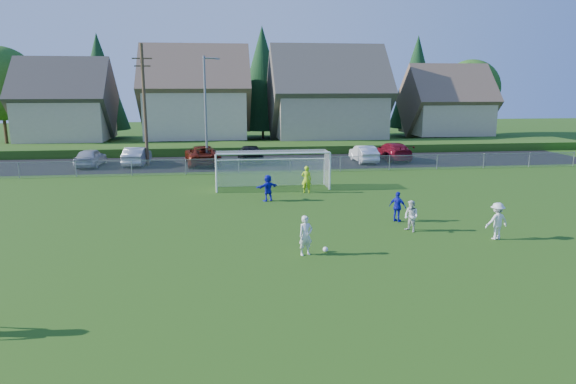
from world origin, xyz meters
The scene contains 22 objects.
ground centered at (0.00, 0.00, 0.00)m, with size 160.00×160.00×0.00m, color #193D0C.
asphalt_lot centered at (0.00, 27.50, 0.01)m, with size 60.00×60.00×0.00m, color black.
grass_embankment centered at (0.00, 35.00, 0.40)m, with size 70.00×6.00×0.80m, color #1E420F.
soccer_ball centered at (0.84, 2.54, 0.11)m, with size 0.22×0.22×0.22m, color white.
player_white_a centered at (-0.03, 2.30, 0.81)m, with size 0.59×0.39×1.62m, color silver.
player_white_b centered at (5.38, 4.97, 0.74)m, with size 0.71×0.56×1.47m, color silver.
player_white_c centered at (8.70, 3.33, 0.83)m, with size 1.07×0.62×1.66m, color silver.
player_blue_a centered at (5.35, 6.77, 0.76)m, with size 0.89×0.37×1.52m, color #1316B5.
player_blue_b centered at (-0.63, 12.26, 0.78)m, with size 1.45×0.46×1.56m, color #1316B5.
goalkeeper centered at (1.99, 14.24, 0.86)m, with size 0.63×0.41×1.72m, color #B0E31A.
car_a centered at (-14.17, 27.13, 0.75)m, with size 1.78×4.42×1.51m, color #A8AAB0.
car_b centered at (-10.43, 27.41, 0.77)m, with size 1.63×4.67×1.54m, color #BBBBBB.
car_c centered at (-4.93, 27.05, 0.81)m, with size 2.69×5.83×1.62m, color #5F170A.
car_d centered at (-0.78, 27.78, 0.74)m, with size 2.08×5.11×1.48m, color black.
car_f centered at (9.18, 26.59, 0.74)m, with size 1.56×4.47×1.47m, color white.
car_g centered at (12.09, 27.48, 0.79)m, with size 2.22×5.47×1.59m, color maroon.
soccer_goal centered at (0.00, 16.05, 1.63)m, with size 7.42×1.90×2.50m.
chainlink_fence centered at (0.00, 22.00, 0.63)m, with size 52.06×0.06×1.20m.
streetlight centered at (-4.45, 26.00, 4.84)m, with size 1.38×0.18×9.00m.
utility_pole centered at (-9.50, 27.00, 5.15)m, with size 1.60×0.26×10.00m.
houses_row centered at (1.97, 42.46, 7.33)m, with size 53.90×11.45×13.27m.
tree_row centered at (1.04, 48.74, 6.91)m, with size 65.98×12.36×13.80m.
Camera 1 is at (-3.28, -17.15, 6.73)m, focal length 32.00 mm.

